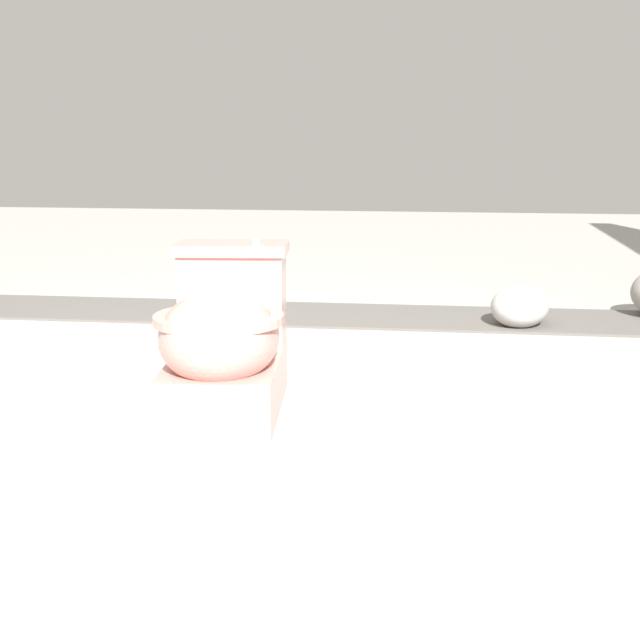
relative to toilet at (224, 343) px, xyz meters
The scene contains 4 objects.
ground_plane 0.32m from the toilet, behind, with size 14.00×14.00×0.00m, color #A8A59E.
gravel_strip 1.59m from the toilet, 161.50° to the left, with size 0.56×8.00×0.01m, color #605B56.
toilet is the anchor object (origin of this frame).
boulder_far 1.71m from the toilet, 143.22° to the left, with size 0.29×0.25×0.19m, color #B7B2AD.
Camera 1 is at (2.85, 0.65, 0.86)m, focal length 50.00 mm.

